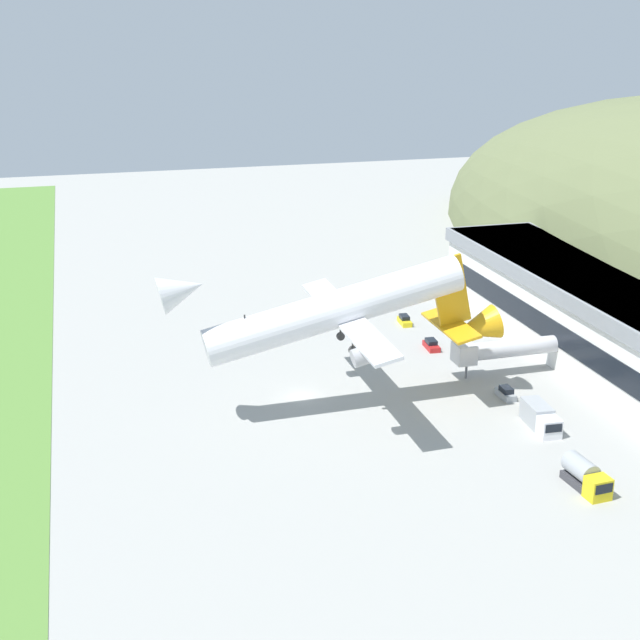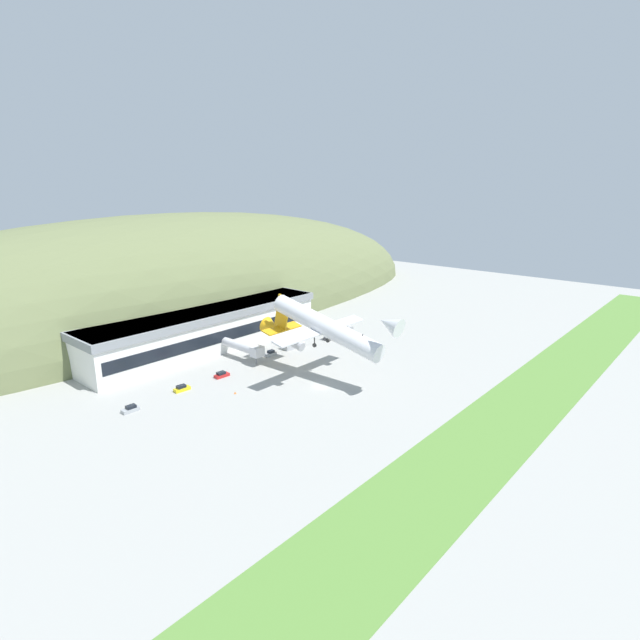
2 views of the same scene
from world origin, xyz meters
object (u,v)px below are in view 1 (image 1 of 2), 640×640
object	(u,v)px
cargo_airplane	(342,311)
service_car_1	(506,393)
service_car_2	(431,345)
traffic_cone_0	(354,344)
terminal_building	(603,318)
fuel_truck	(585,476)
jetway_0	(500,349)
box_truck	(540,418)
service_car_3	(405,320)
service_car_0	(370,297)

from	to	relation	value
cargo_airplane	service_car_1	size ratio (longest dim) A/B	12.28
service_car_2	traffic_cone_0	distance (m)	12.33
terminal_building	service_car_2	distance (m)	26.51
fuel_truck	jetway_0	bearing A→B (deg)	170.18
fuel_truck	box_truck	bearing A→B (deg)	169.52
terminal_building	service_car_3	size ratio (longest dim) A/B	19.17
service_car_3	box_truck	bearing A→B (deg)	3.26
service_car_1	service_car_3	xyz separation A→B (m)	(-33.04, -2.48, -0.05)
service_car_1	terminal_building	bearing A→B (deg)	112.44
service_car_1	service_car_2	size ratio (longest dim) A/B	0.90
service_car_0	fuel_truck	xyz separation A→B (m)	(72.80, 0.90, 0.94)
service_car_1	service_car_3	size ratio (longest dim) A/B	0.90
jetway_0	service_car_1	world-z (taller)	jetway_0
service_car_0	service_car_2	world-z (taller)	service_car_2
service_car_0	fuel_truck	world-z (taller)	fuel_truck
jetway_0	cargo_airplane	bearing A→B (deg)	-78.26
service_car_2	fuel_truck	bearing A→B (deg)	-0.36
service_car_1	service_car_3	world-z (taller)	service_car_1
service_car_2	service_car_3	size ratio (longest dim) A/B	1.00
service_car_0	service_car_1	distance (m)	47.76
service_car_1	cargo_airplane	bearing A→B (deg)	-96.16
terminal_building	traffic_cone_0	distance (m)	38.58
service_car_0	box_truck	world-z (taller)	box_truck
service_car_1	fuel_truck	bearing A→B (deg)	-6.58
jetway_0	service_car_1	xyz separation A→B (m)	(7.90, -2.82, -3.31)
service_car_2	traffic_cone_0	size ratio (longest dim) A/B	7.24
jetway_0	traffic_cone_0	size ratio (longest dim) A/B	27.72
terminal_building	service_car_1	size ratio (longest dim) A/B	21.23
cargo_airplane	fuel_truck	world-z (taller)	cargo_airplane
service_car_0	service_car_3	size ratio (longest dim) A/B	0.94
terminal_building	service_car_0	xyz separation A→B (m)	(-39.41, -23.67, -6.57)
terminal_building	fuel_truck	world-z (taller)	terminal_building
service_car_2	traffic_cone_0	world-z (taller)	service_car_2
terminal_building	jetway_0	world-z (taller)	terminal_building
fuel_truck	traffic_cone_0	bearing A→B (deg)	-167.65
box_truck	cargo_airplane	bearing A→B (deg)	-117.92
service_car_1	box_truck	xyz separation A→B (m)	(9.75, -0.05, 0.71)
fuel_truck	service_car_0	bearing A→B (deg)	-179.29
service_car_0	service_car_2	xyz separation A→B (m)	(26.99, 1.19, 0.00)
fuel_truck	traffic_cone_0	distance (m)	51.80
service_car_0	service_car_1	bearing A→B (deg)	4.57
box_truck	service_car_0	bearing A→B (deg)	-176.25
service_car_3	fuel_truck	size ratio (longest dim) A/B	0.63
jetway_0	traffic_cone_0	distance (m)	24.53
terminal_building	service_car_1	xyz separation A→B (m)	(8.20, -19.86, -6.51)
service_car_3	fuel_truck	world-z (taller)	fuel_truck
cargo_airplane	service_car_1	world-z (taller)	cargo_airplane
cargo_airplane	service_car_2	world-z (taller)	cargo_airplane
terminal_building	jetway_0	xyz separation A→B (m)	(0.30, -17.04, -3.20)
service_car_3	fuel_truck	distance (m)	58.25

